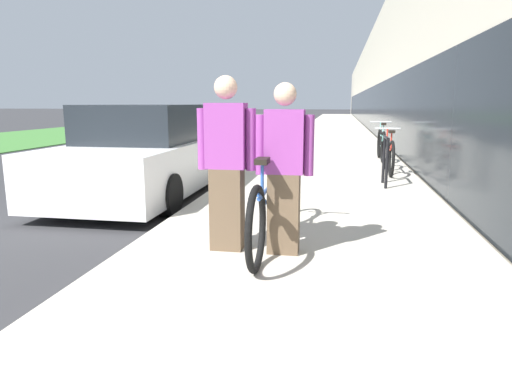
% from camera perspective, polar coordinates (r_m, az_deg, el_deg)
% --- Properties ---
extents(sidewalk_slab, '(3.58, 70.00, 0.16)m').
position_cam_1_polar(sidewalk_slab, '(24.20, 9.67, 7.43)').
color(sidewalk_slab, '#BCB5A5').
rests_on(sidewalk_slab, ground).
extents(storefront_facade, '(10.01, 70.00, 5.41)m').
position_cam_1_polar(storefront_facade, '(32.84, 22.28, 12.27)').
color(storefront_facade, beige).
rests_on(storefront_facade, ground).
extents(lawn_strip, '(7.13, 70.00, 0.03)m').
position_cam_1_polar(lawn_strip, '(31.44, -16.22, 7.84)').
color(lawn_strip, '#3D7533').
rests_on(lawn_strip, ground).
extents(tandem_bicycle, '(0.52, 2.45, 0.94)m').
position_cam_1_polar(tandem_bicycle, '(4.61, 1.87, -1.54)').
color(tandem_bicycle, black).
rests_on(tandem_bicycle, sidewalk_slab).
extents(person_rider, '(0.54, 0.21, 1.58)m').
position_cam_1_polar(person_rider, '(4.22, 3.55, 2.80)').
color(person_rider, brown).
rests_on(person_rider, sidewalk_slab).
extents(person_bystander, '(0.56, 0.22, 1.65)m').
position_cam_1_polar(person_bystander, '(4.33, -3.69, 3.46)').
color(person_bystander, brown).
rests_on(person_bystander, sidewalk_slab).
extents(bike_rack_hoop, '(0.05, 0.60, 0.84)m').
position_cam_1_polar(bike_rack_hoop, '(8.10, 15.89, 4.36)').
color(bike_rack_hoop, black).
rests_on(bike_rack_hoop, sidewalk_slab).
extents(cruiser_bike_nearest, '(0.52, 1.79, 0.89)m').
position_cam_1_polar(cruiser_bike_nearest, '(9.62, 16.23, 4.52)').
color(cruiser_bike_nearest, black).
rests_on(cruiser_bike_nearest, sidewalk_slab).
extents(cruiser_bike_middle, '(0.52, 1.76, 0.94)m').
position_cam_1_polar(cruiser_bike_middle, '(11.76, 15.39, 5.78)').
color(cruiser_bike_middle, black).
rests_on(cruiser_bike_middle, sidewalk_slab).
extents(parked_sedan_curbside, '(1.96, 4.70, 1.53)m').
position_cam_1_polar(parked_sedan_curbside, '(8.03, -13.16, 4.62)').
color(parked_sedan_curbside, white).
rests_on(parked_sedan_curbside, ground).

